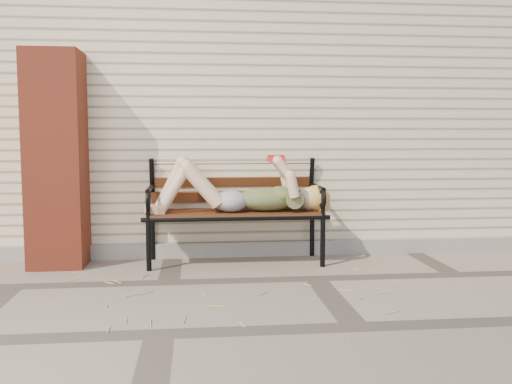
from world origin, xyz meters
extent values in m
plane|color=gray|center=(0.00, 0.00, 0.00)|extent=(80.00, 80.00, 0.00)
cube|color=beige|center=(0.00, 3.00, 1.50)|extent=(8.00, 4.00, 3.00)
cube|color=#A29B92|center=(0.00, 0.97, 0.07)|extent=(8.00, 0.10, 0.15)
cube|color=#A63B25|center=(-2.30, 0.75, 1.00)|extent=(0.50, 0.50, 2.00)
cylinder|color=black|center=(-1.44, 0.44, 0.24)|extent=(0.05, 0.05, 0.49)
cylinder|color=black|center=(-1.44, 0.92, 0.24)|extent=(0.05, 0.05, 0.49)
cylinder|color=black|center=(0.16, 0.44, 0.24)|extent=(0.05, 0.05, 0.49)
cylinder|color=black|center=(0.16, 0.92, 0.24)|extent=(0.05, 0.05, 0.49)
cube|color=#4F2614|center=(-0.64, 0.68, 0.49)|extent=(1.65, 0.53, 0.03)
cylinder|color=black|center=(-0.64, 0.44, 0.47)|extent=(1.73, 0.04, 0.04)
cylinder|color=black|center=(-0.64, 0.92, 0.47)|extent=(1.73, 0.04, 0.04)
torus|color=black|center=(-0.64, 1.04, 1.03)|extent=(0.30, 0.04, 0.30)
ellipsoid|color=#09343F|center=(-0.34, 0.65, 0.62)|extent=(0.59, 0.34, 0.23)
ellipsoid|color=#09343F|center=(-0.21, 0.65, 0.66)|extent=(0.28, 0.33, 0.17)
ellipsoid|color=#9E9DA2|center=(-0.69, 0.65, 0.60)|extent=(0.33, 0.37, 0.21)
sphere|color=beige|center=(0.08, 0.65, 0.62)|extent=(0.24, 0.24, 0.24)
ellipsoid|color=#D6B950|center=(0.14, 0.65, 0.62)|extent=(0.27, 0.28, 0.25)
cube|color=red|center=(-0.25, 0.65, 1.03)|extent=(0.15, 0.02, 0.02)
cube|color=white|center=(-0.25, 0.60, 1.00)|extent=(0.15, 0.09, 0.05)
cube|color=white|center=(-0.25, 0.69, 1.00)|extent=(0.15, 0.09, 0.05)
cube|color=red|center=(-0.25, 0.60, 1.00)|extent=(0.16, 0.10, 0.06)
cube|color=red|center=(-0.25, 0.70, 1.00)|extent=(0.16, 0.10, 0.06)
cylinder|color=tan|center=(-0.11, -0.33, 0.01)|extent=(0.12, 0.03, 0.01)
cylinder|color=tan|center=(0.65, 0.07, 0.01)|extent=(0.13, 0.04, 0.01)
cylinder|color=tan|center=(0.62, -0.32, 0.01)|extent=(0.07, 0.11, 0.01)
cylinder|color=tan|center=(-0.36, -0.54, 0.01)|extent=(0.02, 0.10, 0.01)
cylinder|color=tan|center=(0.33, 0.34, 0.01)|extent=(0.14, 0.06, 0.01)
cylinder|color=tan|center=(-1.41, 0.31, 0.01)|extent=(0.04, 0.08, 0.01)
cylinder|color=tan|center=(-0.84, -0.31, 0.01)|extent=(0.03, 0.13, 0.01)
cylinder|color=tan|center=(-0.38, -0.71, 0.01)|extent=(0.03, 0.14, 0.01)
cylinder|color=tan|center=(-1.19, -0.72, 0.01)|extent=(0.09, 0.04, 0.01)
cylinder|color=tan|center=(0.23, -0.29, 0.01)|extent=(0.02, 0.08, 0.01)
cylinder|color=tan|center=(-0.56, 0.22, 0.01)|extent=(0.11, 0.05, 0.01)
cylinder|color=tan|center=(-1.05, 0.33, 0.01)|extent=(0.02, 0.12, 0.01)
cylinder|color=tan|center=(0.49, -0.20, 0.01)|extent=(0.13, 0.03, 0.01)
cylinder|color=tan|center=(-1.73, -0.40, 0.01)|extent=(0.11, 0.03, 0.01)
cylinder|color=tan|center=(-2.16, 0.09, 0.01)|extent=(0.09, 0.08, 0.01)
cylinder|color=tan|center=(-1.78, -0.58, 0.01)|extent=(0.07, 0.05, 0.01)
cylinder|color=tan|center=(-1.55, 0.08, 0.01)|extent=(0.07, 0.05, 0.01)
cylinder|color=tan|center=(0.41, -0.91, 0.01)|extent=(0.08, 0.04, 0.01)
cylinder|color=tan|center=(0.59, 0.32, 0.01)|extent=(0.12, 0.07, 0.01)
cylinder|color=tan|center=(0.37, -0.42, 0.01)|extent=(0.03, 0.11, 0.01)
cylinder|color=tan|center=(0.65, -0.12, 0.01)|extent=(0.03, 0.12, 0.01)
cylinder|color=tan|center=(-1.05, -1.00, 0.01)|extent=(0.03, 0.10, 0.01)
cylinder|color=tan|center=(-2.01, -0.34, 0.01)|extent=(0.16, 0.01, 0.01)
camera|label=1|loc=(-1.02, -4.71, 1.23)|focal=40.00mm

